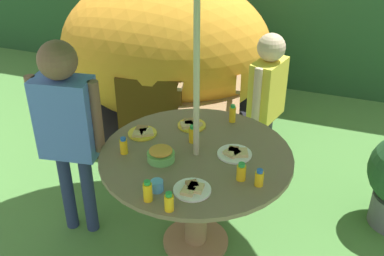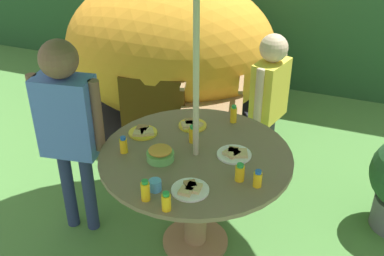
# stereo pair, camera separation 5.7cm
# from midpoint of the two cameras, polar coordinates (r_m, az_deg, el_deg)

# --- Properties ---
(ground_plane) EXTENTS (10.00, 10.00, 0.02)m
(ground_plane) POSITION_cam_midpoint_polar(r_m,az_deg,el_deg) (3.32, -0.06, -13.92)
(ground_plane) COLOR #477A38
(garden_table) EXTENTS (1.19, 1.19, 0.73)m
(garden_table) POSITION_cam_midpoint_polar(r_m,az_deg,el_deg) (2.95, -0.06, -6.11)
(garden_table) COLOR #93704C
(garden_table) RESTS_ON ground_plane
(wooden_chair) EXTENTS (0.61, 0.59, 0.94)m
(wooden_chair) POSITION_cam_midpoint_polar(r_m,az_deg,el_deg) (4.09, 1.96, 4.78)
(wooden_chair) COLOR #93704C
(wooden_chair) RESTS_ON ground_plane
(dome_tent) EXTENTS (2.43, 2.43, 1.40)m
(dome_tent) POSITION_cam_midpoint_polar(r_m,az_deg,el_deg) (4.57, -3.64, 9.60)
(dome_tent) COLOR orange
(dome_tent) RESTS_ON ground_plane
(child_in_yellow_shirt) EXTENTS (0.25, 0.40, 1.22)m
(child_in_yellow_shirt) POSITION_cam_midpoint_polar(r_m,az_deg,el_deg) (3.57, 8.78, 4.66)
(child_in_yellow_shirt) COLOR #3F3F47
(child_in_yellow_shirt) RESTS_ON ground_plane
(child_in_blue_shirt) EXTENTS (0.47, 0.25, 1.40)m
(child_in_blue_shirt) POSITION_cam_midpoint_polar(r_m,az_deg,el_deg) (3.01, -15.65, 1.17)
(child_in_blue_shirt) COLOR navy
(child_in_blue_shirt) RESTS_ON ground_plane
(snack_bowl) EXTENTS (0.17, 0.17, 0.09)m
(snack_bowl) POSITION_cam_midpoint_polar(r_m,az_deg,el_deg) (2.78, -4.42, -3.24)
(snack_bowl) COLOR #66B259
(snack_bowl) RESTS_ON garden_table
(plate_near_left) EXTENTS (0.19, 0.19, 0.03)m
(plate_near_left) POSITION_cam_midpoint_polar(r_m,az_deg,el_deg) (3.13, -0.62, 0.43)
(plate_near_left) COLOR yellow
(plate_near_left) RESTS_ON garden_table
(plate_front_edge) EXTENTS (0.21, 0.21, 0.03)m
(plate_front_edge) POSITION_cam_midpoint_polar(r_m,az_deg,el_deg) (2.84, 4.72, -3.09)
(plate_front_edge) COLOR white
(plate_front_edge) RESTS_ON garden_table
(plate_far_right) EXTENTS (0.21, 0.21, 0.03)m
(plate_far_right) POSITION_cam_midpoint_polar(r_m,az_deg,el_deg) (2.55, -0.62, -7.50)
(plate_far_right) COLOR white
(plate_far_right) RESTS_ON garden_table
(plate_back_edge) EXTENTS (0.19, 0.19, 0.03)m
(plate_back_edge) POSITION_cam_midpoint_polar(r_m,az_deg,el_deg) (3.06, -6.62, -0.56)
(plate_back_edge) COLOR yellow
(plate_back_edge) RESTS_ON garden_table
(juice_bottle_near_right) EXTENTS (0.05, 0.05, 0.11)m
(juice_bottle_near_right) POSITION_cam_midpoint_polar(r_m,az_deg,el_deg) (2.87, -8.93, -2.20)
(juice_bottle_near_right) COLOR yellow
(juice_bottle_near_right) RESTS_ON garden_table
(juice_bottle_far_left) EXTENTS (0.05, 0.05, 0.11)m
(juice_bottle_far_left) POSITION_cam_midpoint_polar(r_m,az_deg,el_deg) (2.40, -3.52, -9.06)
(juice_bottle_far_left) COLOR yellow
(juice_bottle_far_left) RESTS_ON garden_table
(juice_bottle_center_front) EXTENTS (0.05, 0.05, 0.11)m
(juice_bottle_center_front) POSITION_cam_midpoint_polar(r_m,az_deg,el_deg) (2.62, 5.43, -5.40)
(juice_bottle_center_front) COLOR yellow
(juice_bottle_center_front) RESTS_ON garden_table
(juice_bottle_center_back) EXTENTS (0.04, 0.04, 0.13)m
(juice_bottle_center_back) POSITION_cam_midpoint_polar(r_m,az_deg,el_deg) (3.18, 4.47, 1.73)
(juice_bottle_center_back) COLOR yellow
(juice_bottle_center_back) RESTS_ON garden_table
(juice_bottle_mid_left) EXTENTS (0.05, 0.05, 0.12)m
(juice_bottle_mid_left) POSITION_cam_midpoint_polar(r_m,az_deg,el_deg) (2.94, -0.48, -0.80)
(juice_bottle_mid_left) COLOR yellow
(juice_bottle_mid_left) RESTS_ON garden_table
(juice_bottle_mid_right) EXTENTS (0.05, 0.05, 0.12)m
(juice_bottle_mid_right) POSITION_cam_midpoint_polar(r_m,az_deg,el_deg) (2.47, -6.12, -7.74)
(juice_bottle_mid_right) COLOR yellow
(juice_bottle_mid_right) RESTS_ON garden_table
(juice_bottle_spot_a) EXTENTS (0.05, 0.05, 0.10)m
(juice_bottle_spot_a) POSITION_cam_midpoint_polar(r_m,az_deg,el_deg) (2.59, 7.61, -6.10)
(juice_bottle_spot_a) COLOR yellow
(juice_bottle_spot_a) RESTS_ON garden_table
(cup_near) EXTENTS (0.07, 0.07, 0.06)m
(cup_near) POSITION_cam_midpoint_polar(r_m,az_deg,el_deg) (2.55, -4.95, -7.07)
(cup_near) COLOR #4C99D8
(cup_near) RESTS_ON garden_table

